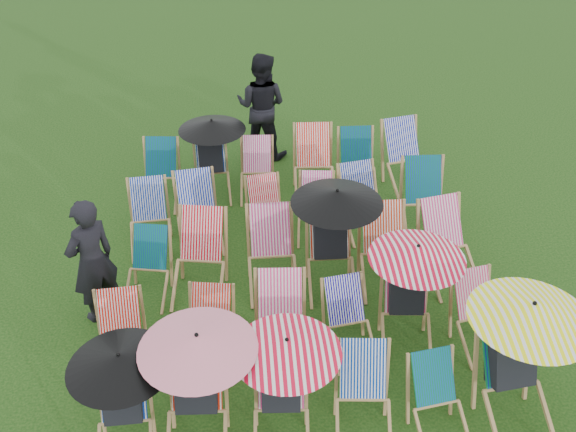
{
  "coord_description": "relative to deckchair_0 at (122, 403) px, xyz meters",
  "views": [
    {
      "loc": [
        -0.7,
        -6.34,
        5.62
      ],
      "look_at": [
        -0.08,
        0.39,
        0.9
      ],
      "focal_mm": 40.0,
      "sensor_mm": 36.0,
      "label": 1
    }
  ],
  "objects": [
    {
      "name": "ground",
      "position": [
        1.92,
        2.2,
        -0.63
      ],
      "size": [
        100.0,
        100.0,
        0.0
      ],
      "primitive_type": "plane",
      "color": "black",
      "rests_on": "ground"
    },
    {
      "name": "deckchair_0",
      "position": [
        0.0,
        0.0,
        0.0
      ],
      "size": [
        1.01,
        1.05,
        1.2
      ],
      "rotation": [
        0.0,
        0.0,
        0.02
      ],
      "color": "#A7814E",
      "rests_on": "ground"
    },
    {
      "name": "deckchair_1",
      "position": [
        0.71,
        0.03,
        0.08
      ],
      "size": [
        1.14,
        1.19,
        1.35
      ],
      "rotation": [
        0.0,
        0.0,
        -0.06
      ],
      "color": "#A7814E",
      "rests_on": "ground"
    },
    {
      "name": "deckchair_2",
      "position": [
        1.55,
        -0.01,
        0.03
      ],
      "size": [
        1.06,
        1.11,
        1.26
      ],
      "rotation": [
        0.0,
        0.0,
        -0.07
      ],
      "color": "#A7814E",
      "rests_on": "ground"
    },
    {
      "name": "deckchair_3",
      "position": [
        2.36,
        -0.02,
        -0.18
      ],
      "size": [
        0.67,
        0.88,
        0.9
      ],
      "rotation": [
        0.0,
        0.0,
        -0.1
      ],
      "color": "#A7814E",
      "rests_on": "ground"
    },
    {
      "name": "deckchair_4",
      "position": [
        3.12,
        -0.13,
        -0.22
      ],
      "size": [
        0.65,
        0.83,
        0.82
      ],
      "rotation": [
        0.0,
        0.0,
        0.15
      ],
      "color": "#A7814E",
      "rests_on": "ground"
    },
    {
      "name": "deckchair_5",
      "position": [
        3.93,
        0.03,
        0.13
      ],
      "size": [
        1.22,
        1.31,
        1.45
      ],
      "rotation": [
        0.0,
        0.0,
        0.12
      ],
      "color": "#A7814E",
      "rests_on": "ground"
    },
    {
      "name": "deckchair_6",
      "position": [
        -0.17,
        1.05,
        -0.2
      ],
      "size": [
        0.62,
        0.83,
        0.86
      ],
      "rotation": [
        0.0,
        0.0,
        0.06
      ],
      "color": "#A7814E",
      "rests_on": "ground"
    },
    {
      "name": "deckchair_7",
      "position": [
        0.8,
        1.05,
        -0.21
      ],
      "size": [
        0.68,
        0.86,
        0.85
      ],
      "rotation": [
        0.0,
        0.0,
        -0.16
      ],
      "color": "#A7814E",
      "rests_on": "ground"
    },
    {
      "name": "deckchair_8",
      "position": [
        1.61,
        1.06,
        -0.15
      ],
      "size": [
        0.69,
        0.93,
        0.96
      ],
      "rotation": [
        0.0,
        0.0,
        -0.07
      ],
      "color": "#A7814E",
      "rests_on": "ground"
    },
    {
      "name": "deckchair_9",
      "position": [
        2.42,
        1.1,
        -0.22
      ],
      "size": [
        0.66,
        0.83,
        0.82
      ],
      "rotation": [
        0.0,
        0.0,
        0.16
      ],
      "color": "#A7814E",
      "rests_on": "ground"
    },
    {
      "name": "deckchair_10",
      "position": [
        3.11,
        1.22,
        0.06
      ],
      "size": [
        1.1,
        1.16,
        1.3
      ],
      "rotation": [
        0.0,
        0.0,
        -0.1
      ],
      "color": "#A7814E",
      "rests_on": "ground"
    },
    {
      "name": "deckchair_11",
      "position": [
        3.94,
        1.05,
        -0.21
      ],
      "size": [
        0.69,
        0.86,
        0.85
      ],
      "rotation": [
        0.0,
        0.0,
        0.18
      ],
      "color": "#A7814E",
      "rests_on": "ground"
    },
    {
      "name": "deckchair_12",
      "position": [
        0.01,
        2.29,
        -0.21
      ],
      "size": [
        0.69,
        0.86,
        0.84
      ],
      "rotation": [
        0.0,
        0.0,
        -0.19
      ],
      "color": "#A7814E",
      "rests_on": "ground"
    },
    {
      "name": "deckchair_13",
      "position": [
        0.67,
        2.31,
        -0.12
      ],
      "size": [
        0.83,
        1.04,
        1.02
      ],
      "rotation": [
        0.0,
        0.0,
        -0.17
      ],
      "color": "#A7814E",
      "rests_on": "ground"
    },
    {
      "name": "deckchair_14",
      "position": [
        1.61,
        2.33,
        -0.13
      ],
      "size": [
        0.66,
        0.93,
        1.0
      ],
      "rotation": [
        0.0,
        0.0,
        0.0
      ],
      "color": "#A7814E",
      "rests_on": "ground"
    },
    {
      "name": "deckchair_15",
      "position": [
        2.38,
        2.3,
        0.09
      ],
      "size": [
        1.16,
        1.21,
        1.38
      ],
      "rotation": [
        0.0,
        0.0,
        -0.02
      ],
      "color": "#A7814E",
      "rests_on": "ground"
    },
    {
      "name": "deckchair_16",
      "position": [
        3.07,
        2.26,
        -0.13
      ],
      "size": [
        0.69,
        0.94,
        1.0
      ],
      "rotation": [
        0.0,
        0.0,
        -0.03
      ],
      "color": "#A7814E",
      "rests_on": "ground"
    },
    {
      "name": "deckchair_17",
      "position": [
        3.93,
        2.27,
        -0.12
      ],
      "size": [
        0.84,
        1.05,
        1.02
      ],
      "rotation": [
        0.0,
        0.0,
        0.2
      ],
      "color": "#A7814E",
      "rests_on": "ground"
    },
    {
      "name": "deckchair_18",
      "position": [
        -0.05,
        3.36,
        -0.18
      ],
      "size": [
        0.65,
        0.87,
        0.9
      ],
      "rotation": [
        0.0,
        0.0,
        0.07
      ],
      "color": "#A7814E",
      "rests_on": "ground"
    },
    {
      "name": "deckchair_19",
      "position": [
        0.64,
        3.38,
        -0.15
      ],
      "size": [
        0.74,
        0.95,
        0.96
      ],
      "rotation": [
        0.0,
        0.0,
        0.13
      ],
      "color": "#A7814E",
      "rests_on": "ground"
    },
    {
      "name": "deckchair_20",
      "position": [
        1.61,
        3.42,
        -0.22
      ],
      "size": [
        0.64,
        0.82,
        0.83
      ],
      "rotation": [
        0.0,
        0.0,
        0.13
      ],
      "color": "#A7814E",
      "rests_on": "ground"
    },
    {
      "name": "deckchair_21",
      "position": [
        2.32,
        3.41,
        -0.21
      ],
      "size": [
        0.65,
        0.84,
        0.84
      ],
      "rotation": [
        0.0,
        0.0,
        -0.13
      ],
      "color": "#A7814E",
      "rests_on": "ground"
    },
    {
      "name": "deckchair_22",
      "position": [
        3.02,
        3.45,
        -0.17
      ],
      "size": [
        0.76,
        0.95,
        0.93
      ],
      "rotation": [
        0.0,
        0.0,
        0.19
      ],
      "color": "#A7814E",
      "rests_on": "ground"
    },
    {
      "name": "deckchair_23",
      "position": [
        3.9,
        3.34,
        -0.12
      ],
      "size": [
        0.72,
        0.97,
        1.02
      ],
      "rotation": [
        0.0,
        0.0,
        -0.05
      ],
      "color": "#A7814E",
      "rests_on": "ground"
    },
    {
      "name": "deckchair_24",
      "position": [
        0.01,
        4.51,
        -0.18
      ],
      "size": [
        0.69,
        0.9,
        0.91
      ],
      "rotation": [
        0.0,
        0.0,
        -0.11
      ],
      "color": "#A7814E",
      "rests_on": "ground"
    },
    {
      "name": "deckchair_25",
      "position": [
        0.83,
        4.67,
        0.02
      ],
      "size": [
        1.04,
        1.09,
        1.23
      ],
      "rotation": [
        0.0,
        0.0,
        0.05
      ],
      "color": "#A7814E",
      "rests_on": "ground"
    },
    {
      "name": "deckchair_26",
      "position": [
        1.53,
        4.57,
        -0.21
      ],
      "size": [
        0.62,
        0.82,
        0.85
      ],
      "rotation": [
        0.0,
        0.0,
        -0.07
      ],
      "color": "#A7814E",
      "rests_on": "ground"
    },
    {
      "name": "deckchair_27",
      "position": [
        2.43,
        4.54,
        -0.13
      ],
      "size": [
        0.72,
        0.97,
        1.01
      ],
      "rotation": [
        0.0,
        0.0,
        -0.05
      ],
      "color": "#A7814E",
      "rests_on": "ground"
    },
    {
      "name": "deckchair_28",
      "position": [
        3.12,
        4.5,
        -0.16
      ],
      "size": [
        0.65,
        0.89,
        0.95
      ],
      "rotation": [
        0.0,
        0.0,
        -0.03
      ],
      "color": "#A7814E",
      "rests_on": "ground"
    },
    {
      "name": "deckchair_29",
      "position": [
        3.95,
        4.59,
        -0.12
      ],
      "size": [
        0.85,
        1.05,
        1.02
      ],
      "rotation": [
        0.0,
        0.0,
        0.2
      ],
      "color": "#A7814E",
      "rests_on": "ground"
    },
    {
      "name": "person_left",
      "position": [
        -0.55,
        1.96,
        0.21
      ],
      "size": [
        0.73,
        0.72,
        1.69
      ],
      "primitive_type": "imported",
      "rotation": [
        0.0,
        0.0,
        3.88
      ],
      "color": "black",
      "rests_on": "ground"
    },
    {
      "name": "person_rear",
      "position": [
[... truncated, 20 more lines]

